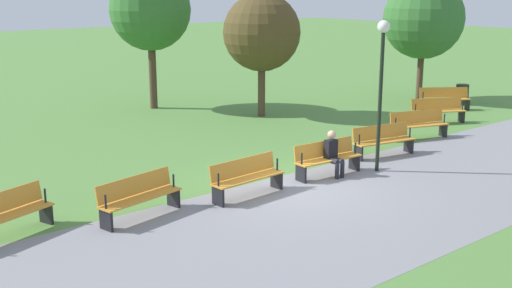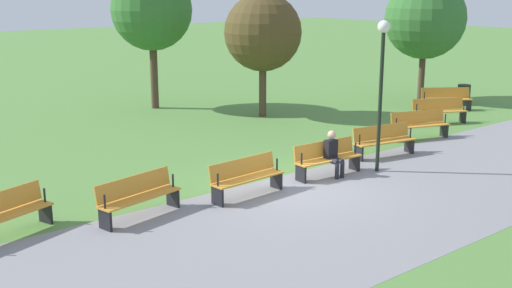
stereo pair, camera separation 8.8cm
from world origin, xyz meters
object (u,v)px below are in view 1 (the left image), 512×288
(tree_0, at_px, (423,19))
(tree_1, at_px, (262,33))
(bench_2, at_px, (418,124))
(bench_5, at_px, (246,176))
(bench_7, at_px, (4,214))
(bench_4, at_px, (327,157))
(trash_bin, at_px, (462,95))
(person_seated, at_px, (333,152))
(bench_3, at_px, (383,140))
(bench_0, at_px, (445,98))
(bench_6, at_px, (139,196))
(lamp_post, at_px, (382,68))
(tree_2, at_px, (150,10))
(bench_1, at_px, (438,110))

(tree_0, height_order, tree_1, tree_0)
(tree_0, bearing_deg, bench_2, 36.62)
(bench_5, height_order, bench_7, same)
(bench_5, bearing_deg, bench_4, 176.28)
(bench_4, bearing_deg, trash_bin, -159.10)
(bench_5, relative_size, person_seated, 1.66)
(bench_2, xyz_separation_m, bench_5, (7.90, 1.03, 0.00))
(bench_3, height_order, trash_bin, bench_3)
(person_seated, distance_m, tree_1, 8.37)
(bench_0, xyz_separation_m, trash_bin, (-1.57, -0.23, -0.06))
(bench_7, relative_size, tree_0, 0.39)
(bench_6, xyz_separation_m, bench_7, (2.58, -0.68, 0.00))
(bench_4, relative_size, lamp_post, 0.50)
(person_seated, bearing_deg, bench_2, -163.45)
(bench_2, relative_size, trash_bin, 2.39)
(bench_3, height_order, tree_1, tree_1)
(bench_6, bearing_deg, bench_2, 172.53)
(tree_2, xyz_separation_m, trash_bin, (-10.33, 7.42, -3.46))
(bench_7, bearing_deg, lamp_post, 151.50)
(tree_1, bearing_deg, tree_2, -59.53)
(bench_2, distance_m, bench_6, 10.57)
(bench_7, height_order, trash_bin, bench_7)
(tree_2, bearing_deg, bench_3, 97.45)
(bench_6, bearing_deg, tree_2, -132.84)
(bench_6, relative_size, tree_0, 0.39)
(bench_3, bearing_deg, trash_bin, -148.92)
(bench_7, distance_m, person_seated, 8.06)
(bench_2, relative_size, bench_6, 1.00)
(bench_1, relative_size, tree_2, 0.36)
(bench_6, relative_size, tree_2, 0.37)
(bench_3, distance_m, bench_6, 7.97)
(bench_2, xyz_separation_m, person_seated, (5.16, 1.18, 0.16))
(bench_6, bearing_deg, tree_0, -174.31)
(bench_2, bearing_deg, bench_1, -139.20)
(bench_6, height_order, person_seated, person_seated)
(bench_2, xyz_separation_m, tree_2, (3.98, -9.98, 3.40))
(bench_4, distance_m, bench_7, 7.97)
(bench_0, height_order, bench_1, same)
(bench_5, height_order, lamp_post, lamp_post)
(bench_6, distance_m, tree_0, 17.25)
(tree_0, height_order, lamp_post, tree_0)
(tree_2, relative_size, lamp_post, 1.38)
(bench_6, bearing_deg, bench_0, 179.93)
(bench_4, height_order, bench_7, same)
(tree_1, bearing_deg, bench_6, 36.77)
(bench_6, xyz_separation_m, person_seated, (-5.39, 0.49, 0.16))
(bench_2, distance_m, person_seated, 5.30)
(bench_3, bearing_deg, tree_0, -138.12)
(bench_0, relative_size, bench_5, 0.95)
(bench_6, distance_m, person_seated, 5.42)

